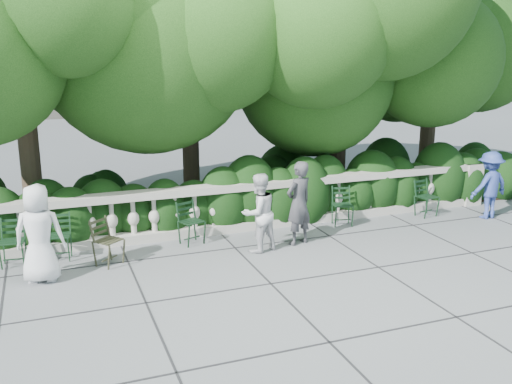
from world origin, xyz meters
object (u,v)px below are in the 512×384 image
object	(u,v)px
chair_c	(196,246)
chair_e	(430,218)
chair_b	(13,269)
chair_weathered	(116,266)
chair_a	(59,262)
person_woman_grey	(299,203)
person_older_blue	(489,185)
chair_f	(343,227)
person_casual_man	(259,213)
person_businessman	(39,233)

from	to	relation	value
chair_c	chair_e	size ratio (longest dim) A/B	1.00
chair_b	chair_e	xyz separation A→B (m)	(8.59, -0.01, 0.00)
chair_e	chair_weathered	distance (m)	6.95
chair_a	chair_weathered	world-z (taller)	same
person_woman_grey	person_older_blue	size ratio (longest dim) A/B	1.09
chair_c	chair_f	size ratio (longest dim) A/B	1.00
chair_a	person_older_blue	world-z (taller)	person_older_blue
chair_e	chair_f	distance (m)	2.15
chair_a	chair_weathered	bearing A→B (deg)	-21.07
chair_a	chair_c	size ratio (longest dim) A/B	1.00
chair_e	person_woman_grey	xyz separation A→B (m)	(-3.48, -0.53, 0.81)
person_casual_man	chair_weathered	bearing A→B (deg)	-20.18
chair_f	chair_a	bearing A→B (deg)	-164.15
person_casual_man	person_older_blue	size ratio (longest dim) A/B	0.99
chair_e	person_woman_grey	world-z (taller)	person_woman_grey
chair_a	chair_weathered	size ratio (longest dim) A/B	1.00
person_woman_grey	chair_c	bearing A→B (deg)	-37.16
chair_b	person_older_blue	bearing A→B (deg)	4.18
chair_b	chair_c	size ratio (longest dim) A/B	1.00
chair_f	person_businessman	bearing A→B (deg)	-156.81
chair_e	chair_weathered	xyz separation A→B (m)	(-6.93, -0.50, 0.00)
person_older_blue	chair_e	bearing A→B (deg)	-25.74
chair_a	chair_f	world-z (taller)	same
person_older_blue	chair_weathered	bearing A→B (deg)	-4.61
chair_c	person_casual_man	distance (m)	1.43
person_older_blue	person_businessman	bearing A→B (deg)	-3.33
chair_f	person_older_blue	size ratio (longest dim) A/B	0.56
chair_weathered	person_older_blue	distance (m)	8.12
chair_b	person_businessman	xyz separation A→B (m)	(0.48, -0.72, 0.80)
chair_a	chair_e	world-z (taller)	same
chair_b	chair_weathered	xyz separation A→B (m)	(1.66, -0.51, 0.00)
chair_f	person_older_blue	xyz separation A→B (m)	(3.31, -0.51, 0.75)
chair_a	chair_c	bearing A→B (deg)	9.88
chair_f	person_casual_man	bearing A→B (deg)	-146.38
person_businessman	person_woman_grey	world-z (taller)	person_woman_grey
chair_f	person_woman_grey	xyz separation A→B (m)	(-1.33, -0.60, 0.81)
person_woman_grey	person_older_blue	bearing A→B (deg)	160.93
chair_e	chair_c	bearing A→B (deg)	170.39
chair_e	person_woman_grey	bearing A→B (deg)	179.49
chair_weathered	person_casual_man	distance (m)	2.70
chair_e	person_businessman	size ratio (longest dim) A/B	0.52
chair_b	person_woman_grey	bearing A→B (deg)	0.81
person_businessman	chair_a	bearing A→B (deg)	-95.08
chair_a	person_woman_grey	size ratio (longest dim) A/B	0.52
chair_b	person_businessman	size ratio (longest dim) A/B	0.52
chair_a	chair_weathered	distance (m)	1.07
chair_c	person_businessman	xyz separation A→B (m)	(-2.76, -0.76, 0.80)
chair_f	person_woman_grey	world-z (taller)	person_woman_grey
chair_c	person_businessman	distance (m)	2.97
chair_c	chair_f	distance (m)	3.20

